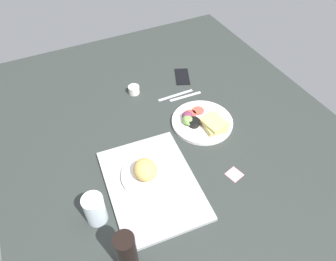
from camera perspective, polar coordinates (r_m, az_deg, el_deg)
ground_plane at (r=137.34cm, az=1.49°, el=-1.73°), size 190.00×150.00×3.00cm
serving_tray at (r=120.25cm, az=-3.00°, el=-9.91°), size 47.33×36.25×1.60cm
bread_plate_near at (r=119.12cm, az=-3.99°, el=-7.71°), size 20.77×20.77×8.38cm
plate_with_salad at (r=141.56cm, az=6.37°, el=1.66°), size 28.07×28.07×5.40cm
drinking_glass at (r=111.17cm, az=-13.39°, el=-14.00°), size 7.38×7.38×12.40cm
soda_bottle at (r=99.63cm, az=-7.68°, el=-21.50°), size 6.40×6.40×18.07cm
espresso_cup at (r=158.41cm, az=-6.33°, el=7.52°), size 5.60×5.60×4.00cm
fork at (r=156.44cm, az=3.25°, el=6.35°), size 2.18×17.05×0.50cm
knife at (r=156.97cm, az=1.44°, el=6.58°), size 1.42×19.00×0.50cm
cell_phone at (r=169.32cm, az=2.66°, el=10.01°), size 16.06×12.16×0.80cm
sticky_note at (r=126.43cm, az=12.21°, el=-7.94°), size 6.89×6.89×0.12cm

